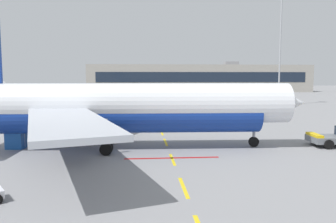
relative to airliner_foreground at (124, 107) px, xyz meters
name	(u,v)px	position (x,y,z in m)	size (l,w,h in m)	color
ground	(314,125)	(26.10, 13.69, -3.95)	(400.00, 400.00, 0.00)	gray
apron_paint_markings	(161,130)	(4.10, 11.04, -3.95)	(8.00, 94.92, 0.01)	yellow
airliner_foreground	(124,107)	(0.00, 0.00, 0.00)	(34.75, 34.61, 12.20)	white
uld_cargo_container	(17,140)	(-10.33, 0.88, -3.15)	(1.76, 1.73, 1.60)	#194C9E
apron_light_mast_far	(281,31)	(33.95, 44.87, 13.20)	(1.80, 1.80, 27.96)	slate
terminal_satellite	(199,78)	(28.40, 120.38, 2.02)	(97.76, 19.73, 13.51)	#9E998E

